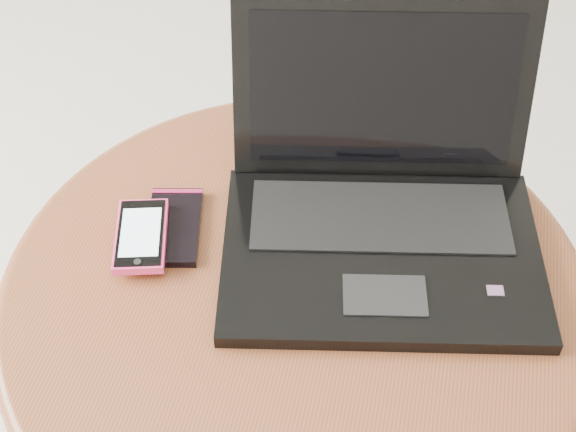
# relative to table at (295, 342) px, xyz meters

# --- Properties ---
(table) EXTENTS (0.67, 0.67, 0.53)m
(table) POSITION_rel_table_xyz_m (0.00, 0.00, 0.00)
(table) COLOR brown
(table) RESTS_ON ground
(laptop) EXTENTS (0.40, 0.38, 0.23)m
(laptop) POSITION_rel_table_xyz_m (0.08, 0.10, 0.15)
(laptop) COLOR black
(laptop) RESTS_ON table
(phone_black) EXTENTS (0.08, 0.13, 0.01)m
(phone_black) POSITION_rel_table_xyz_m (-0.16, 0.05, 0.12)
(phone_black) COLOR black
(phone_black) RESTS_ON table
(phone_pink) EXTENTS (0.08, 0.12, 0.01)m
(phone_pink) POSITION_rel_table_xyz_m (-0.18, 0.02, 0.13)
(phone_pink) COLOR #FF3A7C
(phone_pink) RESTS_ON phone_black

